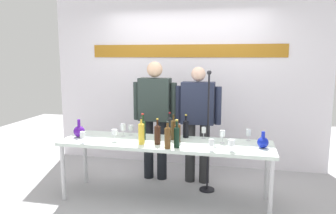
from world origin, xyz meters
name	(u,v)px	position (x,y,z in m)	size (l,w,h in m)	color
ground_plane	(165,199)	(0.00, 0.00, 0.00)	(10.00, 10.00, 0.00)	#A6A5A9
back_wall	(186,73)	(0.00, 1.44, 1.50)	(4.40, 0.11, 3.00)	white
display_table	(165,146)	(0.00, 0.00, 0.69)	(2.56, 0.68, 0.74)	silver
decanter_blue_left	(79,131)	(-1.13, -0.02, 0.82)	(0.14, 0.14, 0.23)	#4D1493
decanter_blue_right	(263,142)	(1.14, -0.02, 0.81)	(0.13, 0.13, 0.19)	#0F20AF
presenter_left	(155,112)	(-0.31, 0.66, 0.98)	(0.63, 0.22, 1.69)	black
presenter_right	(198,117)	(0.31, 0.66, 0.93)	(0.64, 0.22, 1.62)	#272728
wine_bottle_0	(168,136)	(0.09, -0.27, 0.88)	(0.07, 0.07, 0.31)	#553716
wine_bottle_1	(143,129)	(-0.29, 0.04, 0.88)	(0.07, 0.07, 0.33)	#1D391C
wine_bottle_2	(141,132)	(-0.25, -0.16, 0.88)	(0.07, 0.07, 0.32)	gold
wine_bottle_3	(177,136)	(0.18, -0.22, 0.88)	(0.07, 0.07, 0.32)	black
wine_bottle_4	(177,132)	(0.15, 0.02, 0.86)	(0.08, 0.08, 0.28)	#45260F
wine_bottle_5	(170,126)	(-0.01, 0.29, 0.88)	(0.07, 0.07, 0.31)	black
wine_bottle_6	(157,134)	(-0.06, -0.13, 0.87)	(0.07, 0.07, 0.31)	black
wine_bottle_7	(186,128)	(0.21, 0.25, 0.87)	(0.07, 0.07, 0.30)	black
wine_bottle_8	(173,129)	(0.08, 0.12, 0.88)	(0.07, 0.07, 0.32)	#493216
wine_glass_left_0	(131,128)	(-0.51, 0.21, 0.84)	(0.07, 0.07, 0.14)	white
wine_glass_left_1	(83,135)	(-0.94, -0.28, 0.84)	(0.06, 0.06, 0.14)	white
wine_glass_left_2	(123,127)	(-0.59, 0.14, 0.86)	(0.07, 0.07, 0.17)	white
wine_glass_left_3	(115,132)	(-0.61, -0.11, 0.85)	(0.07, 0.07, 0.15)	white
wine_glass_right_0	(231,143)	(0.79, -0.23, 0.83)	(0.07, 0.07, 0.13)	white
wine_glass_right_1	(222,134)	(0.68, 0.09, 0.85)	(0.06, 0.06, 0.16)	white
wine_glass_right_2	(249,133)	(0.98, 0.27, 0.84)	(0.06, 0.06, 0.14)	white
wine_glass_right_3	(211,143)	(0.58, -0.27, 0.83)	(0.06, 0.06, 0.13)	white
wine_glass_right_4	(204,130)	(0.44, 0.26, 0.85)	(0.06, 0.06, 0.15)	white
microphone_stand	(208,151)	(0.48, 0.39, 0.54)	(0.20, 0.20, 1.59)	black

